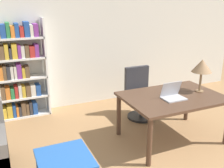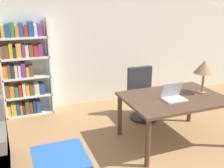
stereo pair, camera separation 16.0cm
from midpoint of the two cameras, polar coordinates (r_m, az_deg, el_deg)
name	(u,v)px [view 1 (the left image)]	position (r m, az deg, el deg)	size (l,w,h in m)	color
wall_back	(76,40)	(5.31, -8.66, 9.49)	(8.00, 0.06, 2.70)	silver
desk	(173,101)	(4.07, 11.98, -3.67)	(1.49, 1.05, 0.73)	#4C3323
laptop	(173,95)	(3.92, 11.93, -2.35)	(0.33, 0.24, 0.25)	#B2B2B7
table_lamp	(202,66)	(4.22, 17.99, 3.67)	(0.31, 0.31, 0.52)	olive
office_chair	(140,95)	(4.86, 5.16, -2.30)	(0.51, 0.51, 0.94)	black
side_table_blue	(65,164)	(2.93, -11.83, -16.75)	(0.56, 0.59, 0.55)	#2356A3
bookshelf	(19,71)	(5.04, -20.41, 2.69)	(0.89, 0.28, 1.82)	white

